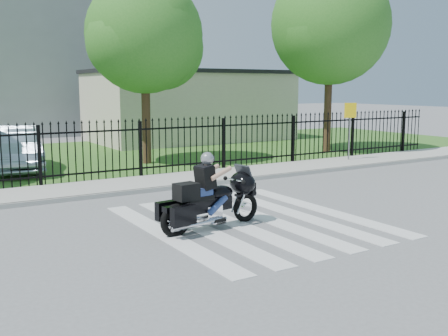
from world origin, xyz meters
TOP-DOWN VIEW (x-y plane):
  - ground at (0.00, 0.00)m, footprint 120.00×120.00m
  - crosswalk at (0.00, 0.00)m, footprint 5.00×5.50m
  - sidewalk at (0.00, 5.00)m, footprint 40.00×2.00m
  - curb at (0.00, 4.00)m, footprint 40.00×0.12m
  - grass_strip at (0.00, 12.00)m, footprint 40.00×12.00m
  - iron_fence at (0.00, 6.00)m, footprint 26.00×0.04m
  - tree_mid at (1.50, 9.00)m, footprint 4.20×4.20m
  - tree_right at (9.50, 8.00)m, footprint 5.00×5.00m
  - building_low at (7.00, 16.00)m, footprint 10.00×6.00m
  - building_low_roof at (7.00, 16.00)m, footprint 10.20×6.20m
  - motorcycle_rider at (-1.06, -0.05)m, footprint 2.42×0.94m
  - parked_car at (-3.06, 9.70)m, footprint 2.08×4.73m
  - traffic_sign at (8.09, 5.25)m, footprint 0.44×0.21m

SIDE VIEW (x-z plane):
  - ground at x=0.00m, z-range 0.00..0.00m
  - crosswalk at x=0.00m, z-range 0.00..0.01m
  - grass_strip at x=0.00m, z-range 0.00..0.02m
  - sidewalk at x=0.00m, z-range 0.00..0.12m
  - curb at x=0.00m, z-range 0.00..0.12m
  - motorcycle_rider at x=-1.06m, z-range -0.15..1.46m
  - parked_car at x=-3.06m, z-range 0.02..1.53m
  - iron_fence at x=0.00m, z-range 0.00..1.80m
  - traffic_sign at x=8.09m, z-range 0.58..2.70m
  - building_low at x=7.00m, z-range 0.00..3.50m
  - building_low_roof at x=7.00m, z-range 3.50..3.70m
  - tree_mid at x=1.50m, z-range 1.28..8.06m
  - tree_right at x=9.50m, z-range 1.44..9.34m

